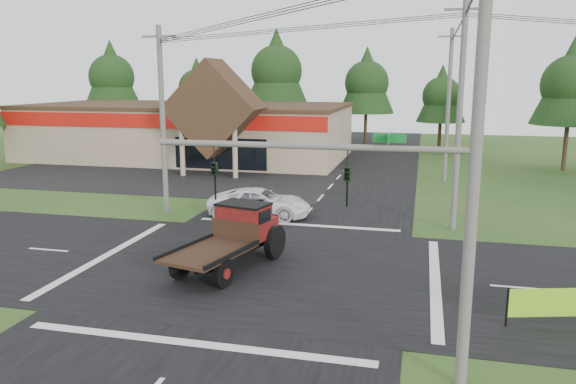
% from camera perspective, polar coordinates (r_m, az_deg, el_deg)
% --- Properties ---
extents(ground, '(120.00, 120.00, 0.00)m').
position_cam_1_polar(ground, '(23.38, -2.85, -7.66)').
color(ground, '#234117').
rests_on(ground, ground).
extents(road_ns, '(12.00, 120.00, 0.02)m').
position_cam_1_polar(road_ns, '(23.37, -2.85, -7.63)').
color(road_ns, black).
rests_on(road_ns, ground).
extents(road_ew, '(120.00, 12.00, 0.02)m').
position_cam_1_polar(road_ew, '(23.37, -2.85, -7.63)').
color(road_ew, black).
rests_on(road_ew, ground).
extents(parking_apron, '(28.00, 14.00, 0.02)m').
position_cam_1_polar(parking_apron, '(45.65, -13.07, 1.56)').
color(parking_apron, black).
rests_on(parking_apron, ground).
extents(cvs_building, '(30.40, 18.20, 9.19)m').
position_cam_1_polar(cvs_building, '(55.51, -9.92, 6.29)').
color(cvs_building, tan).
rests_on(cvs_building, ground).
extents(traffic_signal_mast, '(8.12, 0.24, 7.00)m').
position_cam_1_polar(traffic_signal_mast, '(14.06, 11.30, -2.06)').
color(traffic_signal_mast, '#595651').
rests_on(traffic_signal_mast, ground).
extents(utility_pole_nr, '(2.00, 0.30, 11.00)m').
position_cam_1_polar(utility_pole_nr, '(13.88, 18.45, 2.50)').
color(utility_pole_nr, '#595651').
rests_on(utility_pole_nr, ground).
extents(utility_pole_nw, '(2.00, 0.30, 10.50)m').
position_cam_1_polar(utility_pole_nw, '(32.56, -12.62, 7.22)').
color(utility_pole_nw, '#595651').
rests_on(utility_pole_nw, ground).
extents(utility_pole_ne, '(2.00, 0.30, 11.50)m').
position_cam_1_polar(utility_pole_ne, '(29.28, 17.02, 7.53)').
color(utility_pole_ne, '#595651').
rests_on(utility_pole_ne, ground).
extents(utility_pole_n, '(2.00, 0.30, 11.20)m').
position_cam_1_polar(utility_pole_n, '(43.25, 15.97, 8.52)').
color(utility_pole_n, '#595651').
rests_on(utility_pole_n, ground).
extents(tree_row_a, '(6.72, 6.72, 12.12)m').
position_cam_1_polar(tree_row_a, '(71.12, -17.50, 11.30)').
color(tree_row_a, '#332316').
rests_on(tree_row_a, ground).
extents(tree_row_b, '(5.60, 5.60, 10.10)m').
position_cam_1_polar(tree_row_b, '(68.43, -9.22, 10.56)').
color(tree_row_b, '#332316').
rests_on(tree_row_b, ground).
extents(tree_row_c, '(7.28, 7.28, 13.13)m').
position_cam_1_polar(tree_row_c, '(64.28, -1.18, 12.45)').
color(tree_row_c, '#332316').
rests_on(tree_row_c, ground).
extents(tree_row_d, '(6.16, 6.16, 11.11)m').
position_cam_1_polar(tree_row_d, '(63.48, 8.00, 11.14)').
color(tree_row_d, '#332316').
rests_on(tree_row_d, ground).
extents(tree_row_e, '(5.04, 5.04, 9.09)m').
position_cam_1_polar(tree_row_e, '(61.22, 15.35, 9.58)').
color(tree_row_e, '#332316').
rests_on(tree_row_e, ground).
extents(tree_side_ne, '(6.16, 6.16, 11.11)m').
position_cam_1_polar(tree_side_ne, '(52.50, 26.86, 9.98)').
color(tree_side_ne, '#332316').
rests_on(tree_side_ne, ground).
extents(antique_flatbed_truck, '(3.81, 6.55, 2.58)m').
position_cam_1_polar(antique_flatbed_truck, '(22.88, -6.16, -4.75)').
color(antique_flatbed_truck, '#4F0B0F').
rests_on(antique_flatbed_truck, ground).
extents(roadside_banner, '(3.68, 1.14, 1.30)m').
position_cam_1_polar(roadside_banner, '(19.92, 26.34, -10.38)').
color(roadside_banner, '#85CB1B').
rests_on(roadside_banner, ground).
extents(white_pickup, '(5.85, 2.99, 1.58)m').
position_cam_1_polar(white_pickup, '(31.50, -2.90, -1.12)').
color(white_pickup, white).
rests_on(white_pickup, ground).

